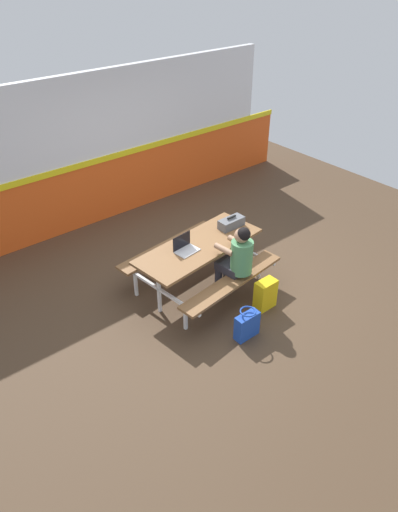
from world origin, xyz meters
name	(u,v)px	position (x,y,z in m)	size (l,w,h in m)	color
ground_plane	(213,280)	(0.00, 0.00, -0.01)	(10.00, 10.00, 0.02)	#4C3826
accent_backdrop	(111,150)	(0.00, 2.74, 1.25)	(8.00, 0.14, 2.60)	#E55119
picnic_table_main	(199,255)	(-0.27, 0.00, 0.58)	(1.99, 1.74, 0.74)	brown
student_nearer	(237,257)	(-0.04, -0.53, 0.71)	(0.39, 0.54, 1.21)	#2D2D38
laptop_silver	(185,248)	(-0.50, 0.01, 0.79)	(0.34, 0.25, 0.22)	silver
toolbox_grey	(231,223)	(0.42, 0.08, 0.81)	(0.40, 0.18, 0.18)	#595B60
backpack_dark	(265,294)	(0.15, -0.93, 0.22)	(0.30, 0.22, 0.44)	yellow
tote_bag_bright	(247,325)	(-0.46, -1.20, 0.19)	(0.34, 0.21, 0.43)	#1E47B2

